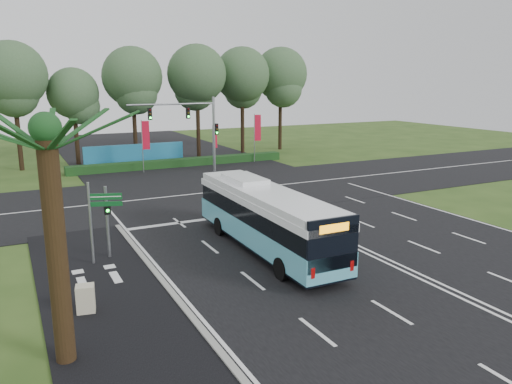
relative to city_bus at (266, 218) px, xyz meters
The scene contains 17 objects.
ground 4.84m from the city_bus, 21.65° to the left, with size 120.00×120.00×0.00m, color #2A4617.
road_main 4.84m from the city_bus, 21.65° to the left, with size 20.00×120.00×0.04m, color black.
road_cross 14.40m from the city_bus, 72.89° to the left, with size 120.00×14.00×0.05m, color black.
bike_path 8.57m from the city_bus, behind, with size 5.00×18.00×0.06m, color black.
kerb_strip 6.26m from the city_bus, 167.28° to the right, with size 0.25×18.00×0.12m, color gray.
city_bus is the anchor object (origin of this frame).
pedestrian_signal 7.71m from the city_bus, 161.69° to the left, with size 0.30×0.42×3.57m.
street_sign 8.08m from the city_bus, 167.15° to the left, with size 1.47×0.57×3.96m.
utility_cabinet 9.85m from the city_bus, 160.90° to the right, with size 0.66×0.55×1.10m, color beige.
banner_flag_left 24.46m from the city_bus, 89.47° to the left, with size 0.72×0.17×4.93m.
banner_flag_mid 26.12m from the city_bus, 73.54° to the left, with size 0.58×0.25×4.12m.
banner_flag_right 28.20m from the city_bus, 64.08° to the left, with size 0.75×0.15×5.08m.
palm_tree 12.97m from the city_bus, 148.41° to the right, with size 3.20×3.20×7.65m.
traffic_light_gantry 22.80m from the city_bus, 78.74° to the left, with size 8.41×0.28×7.00m.
hedge 26.54m from the city_bus, 80.87° to the left, with size 22.00×1.20×0.80m, color #173714.
blue_hoarding 28.68m from the city_bus, 89.58° to the left, with size 10.00×0.30×2.20m, color #1C6E99.
eucalyptus_row 32.77m from the city_bus, 85.39° to the left, with size 43.14×8.30×12.44m.
Camera 1 is at (-15.52, -23.04, 8.49)m, focal length 35.00 mm.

